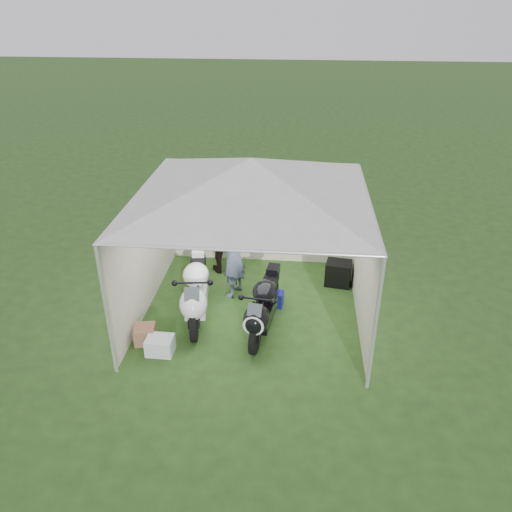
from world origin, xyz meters
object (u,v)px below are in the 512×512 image
object	(u,v)px
motorcycle_black	(263,307)
crate_1	(145,334)
paddock_stand	(273,298)
person_blue_jacket	(233,256)
equipment_box	(338,273)
canopy_tent	(251,181)
crate_0	(160,345)
motorcycle_white	(196,291)
person_dark_jacket	(223,231)

from	to	relation	value
motorcycle_black	crate_1	world-z (taller)	motorcycle_black
paddock_stand	person_blue_jacket	world-z (taller)	person_blue_jacket
paddock_stand	equipment_box	size ratio (longest dim) A/B	0.78
canopy_tent	paddock_stand	bearing A→B (deg)	18.12
canopy_tent	crate_0	distance (m)	3.18
canopy_tent	person_blue_jacket	bearing A→B (deg)	130.90
motorcycle_white	person_blue_jacket	bearing A→B (deg)	50.67
paddock_stand	person_dark_jacket	distance (m)	1.93
equipment_box	motorcycle_black	bearing A→B (deg)	-128.42
motorcycle_white	crate_0	distance (m)	1.23
person_dark_jacket	crate_1	size ratio (longest dim) A/B	5.39
paddock_stand	crate_1	world-z (taller)	crate_1
crate_1	motorcycle_white	bearing A→B (deg)	46.08
canopy_tent	equipment_box	xyz separation A→B (m)	(1.70, 1.05, -2.32)
crate_0	crate_1	distance (m)	0.43
motorcycle_black	equipment_box	xyz separation A→B (m)	(1.43, 1.81, -0.28)
motorcycle_white	equipment_box	bearing A→B (deg)	21.85
canopy_tent	crate_1	distance (m)	3.23
motorcycle_black	person_dark_jacket	distance (m)	2.47
motorcycle_black	equipment_box	size ratio (longest dim) A/B	3.81
person_blue_jacket	motorcycle_white	bearing A→B (deg)	-12.13
motorcycle_white	crate_1	distance (m)	1.19
motorcycle_white	paddock_stand	bearing A→B (deg)	15.22
equipment_box	motorcycle_white	bearing A→B (deg)	-150.92
paddock_stand	person_blue_jacket	xyz separation A→B (m)	(-0.81, 0.34, 0.72)
motorcycle_black	paddock_stand	size ratio (longest dim) A/B	4.89
person_blue_jacket	crate_1	distance (m)	2.29
equipment_box	crate_0	distance (m)	4.03
canopy_tent	crate_0	size ratio (longest dim) A/B	12.52
person_dark_jacket	motorcycle_black	bearing A→B (deg)	115.97
equipment_box	crate_0	size ratio (longest dim) A/B	1.14
person_dark_jacket	crate_0	distance (m)	3.13
paddock_stand	crate_1	xyz separation A→B (m)	(-2.15, -1.37, 0.01)
paddock_stand	crate_0	distance (m)	2.44
canopy_tent	motorcycle_black	distance (m)	2.19
canopy_tent	paddock_stand	size ratio (longest dim) A/B	14.13
person_dark_jacket	person_blue_jacket	world-z (taller)	person_dark_jacket
motorcycle_white	crate_1	world-z (taller)	motorcycle_white
motorcycle_white	crate_0	size ratio (longest dim) A/B	4.78
motorcycle_white	crate_0	bearing A→B (deg)	-119.07
canopy_tent	paddock_stand	world-z (taller)	canopy_tent
motorcycle_black	crate_0	distance (m)	1.88
canopy_tent	equipment_box	bearing A→B (deg)	31.75
paddock_stand	person_dark_jacket	world-z (taller)	person_dark_jacket
canopy_tent	paddock_stand	xyz separation A→B (m)	(0.40, 0.13, -2.42)
motorcycle_white	paddock_stand	distance (m)	1.56
paddock_stand	person_blue_jacket	size ratio (longest dim) A/B	0.23
crate_0	canopy_tent	bearing A→B (deg)	46.81
motorcycle_white	crate_0	world-z (taller)	motorcycle_white
paddock_stand	crate_0	xyz separation A→B (m)	(-1.81, -1.63, 0.00)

